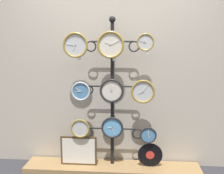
{
  "coord_description": "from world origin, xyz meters",
  "views": [
    {
      "loc": [
        0.25,
        -2.73,
        1.59
      ],
      "look_at": [
        0.0,
        0.36,
        1.06
      ],
      "focal_mm": 42.0,
      "sensor_mm": 36.0,
      "label": 1
    }
  ],
  "objects_px": {
    "clock_middle_center": "(112,91)",
    "picture_frame": "(79,151)",
    "clock_top_left": "(75,45)",
    "clock_bottom_left": "(80,128)",
    "clock_middle_right": "(143,92)",
    "display_stand": "(112,117)",
    "clock_bottom_center": "(112,128)",
    "clock_bottom_right": "(148,135)",
    "clock_top_center": "(111,45)",
    "vinyl_record": "(150,155)",
    "clock_top_right": "(145,42)",
    "clock_middle_left": "(81,91)"
  },
  "relations": [
    {
      "from": "clock_middle_left",
      "to": "vinyl_record",
      "type": "relative_size",
      "value": 0.76
    },
    {
      "from": "clock_top_center",
      "to": "clock_bottom_right",
      "type": "xyz_separation_m",
      "value": [
        0.46,
        0.0,
        -1.09
      ]
    },
    {
      "from": "display_stand",
      "to": "clock_middle_center",
      "type": "bearing_deg",
      "value": -89.9
    },
    {
      "from": "clock_bottom_left",
      "to": "clock_bottom_center",
      "type": "height_order",
      "value": "clock_bottom_center"
    },
    {
      "from": "clock_middle_left",
      "to": "clock_top_left",
      "type": "bearing_deg",
      "value": -162.68
    },
    {
      "from": "display_stand",
      "to": "clock_middle_left",
      "type": "relative_size",
      "value": 8.19
    },
    {
      "from": "clock_top_right",
      "to": "vinyl_record",
      "type": "bearing_deg",
      "value": 14.44
    },
    {
      "from": "display_stand",
      "to": "clock_middle_center",
      "type": "height_order",
      "value": "display_stand"
    },
    {
      "from": "clock_top_left",
      "to": "clock_bottom_left",
      "type": "relative_size",
      "value": 1.27
    },
    {
      "from": "clock_middle_right",
      "to": "clock_bottom_center",
      "type": "bearing_deg",
      "value": 178.55
    },
    {
      "from": "clock_top_left",
      "to": "display_stand",
      "type": "bearing_deg",
      "value": 14.93
    },
    {
      "from": "clock_middle_right",
      "to": "clock_bottom_right",
      "type": "bearing_deg",
      "value": 9.46
    },
    {
      "from": "clock_bottom_center",
      "to": "picture_frame",
      "type": "distance_m",
      "value": 0.53
    },
    {
      "from": "clock_middle_right",
      "to": "vinyl_record",
      "type": "xyz_separation_m",
      "value": [
        0.11,
        0.04,
        -0.81
      ]
    },
    {
      "from": "clock_bottom_right",
      "to": "clock_bottom_left",
      "type": "bearing_deg",
      "value": -177.6
    },
    {
      "from": "clock_top_center",
      "to": "clock_middle_left",
      "type": "height_order",
      "value": "clock_top_center"
    },
    {
      "from": "clock_bottom_center",
      "to": "clock_bottom_left",
      "type": "bearing_deg",
      "value": -175.41
    },
    {
      "from": "clock_top_center",
      "to": "vinyl_record",
      "type": "bearing_deg",
      "value": 3.48
    },
    {
      "from": "clock_top_center",
      "to": "clock_middle_right",
      "type": "relative_size",
      "value": 1.13
    },
    {
      "from": "clock_top_left",
      "to": "clock_middle_center",
      "type": "distance_m",
      "value": 0.68
    },
    {
      "from": "clock_bottom_left",
      "to": "picture_frame",
      "type": "relative_size",
      "value": 0.51
    },
    {
      "from": "clock_middle_center",
      "to": "picture_frame",
      "type": "xyz_separation_m",
      "value": [
        -0.42,
        0.03,
        -0.78
      ]
    },
    {
      "from": "clock_top_right",
      "to": "picture_frame",
      "type": "distance_m",
      "value": 1.57
    },
    {
      "from": "clock_bottom_right",
      "to": "clock_middle_left",
      "type": "bearing_deg",
      "value": -178.73
    },
    {
      "from": "display_stand",
      "to": "clock_middle_right",
      "type": "bearing_deg",
      "value": -13.95
    },
    {
      "from": "clock_middle_center",
      "to": "clock_bottom_right",
      "type": "relative_size",
      "value": 1.4
    },
    {
      "from": "display_stand",
      "to": "clock_bottom_left",
      "type": "height_order",
      "value": "display_stand"
    },
    {
      "from": "clock_top_left",
      "to": "clock_top_center",
      "type": "distance_m",
      "value": 0.41
    },
    {
      "from": "clock_top_left",
      "to": "clock_bottom_left",
      "type": "distance_m",
      "value": 1.01
    },
    {
      "from": "vinyl_record",
      "to": "clock_middle_left",
      "type": "bearing_deg",
      "value": -176.94
    },
    {
      "from": "display_stand",
      "to": "clock_top_right",
      "type": "distance_m",
      "value": 1.0
    },
    {
      "from": "clock_top_right",
      "to": "clock_middle_right",
      "type": "relative_size",
      "value": 0.71
    },
    {
      "from": "clock_middle_center",
      "to": "clock_middle_right",
      "type": "distance_m",
      "value": 0.37
    },
    {
      "from": "clock_bottom_center",
      "to": "clock_bottom_right",
      "type": "relative_size",
      "value": 1.32
    },
    {
      "from": "clock_top_center",
      "to": "clock_bottom_center",
      "type": "bearing_deg",
      "value": -2.05
    },
    {
      "from": "clock_top_right",
      "to": "clock_middle_center",
      "type": "relative_size",
      "value": 0.71
    },
    {
      "from": "clock_top_left",
      "to": "clock_bottom_right",
      "type": "bearing_deg",
      "value": 2.2
    },
    {
      "from": "display_stand",
      "to": "clock_top_center",
      "type": "distance_m",
      "value": 0.89
    },
    {
      "from": "clock_bottom_center",
      "to": "vinyl_record",
      "type": "bearing_deg",
      "value": 3.71
    },
    {
      "from": "clock_middle_center",
      "to": "vinyl_record",
      "type": "xyz_separation_m",
      "value": [
        0.48,
        0.05,
        -0.81
      ]
    },
    {
      "from": "clock_top_left",
      "to": "picture_frame",
      "type": "height_order",
      "value": "clock_top_left"
    },
    {
      "from": "clock_top_center",
      "to": "vinyl_record",
      "type": "xyz_separation_m",
      "value": [
        0.49,
        0.03,
        -1.35
      ]
    },
    {
      "from": "clock_top_center",
      "to": "clock_bottom_left",
      "type": "bearing_deg",
      "value": -175.06
    },
    {
      "from": "clock_top_right",
      "to": "clock_bottom_left",
      "type": "relative_size",
      "value": 0.86
    },
    {
      "from": "clock_middle_right",
      "to": "clock_bottom_left",
      "type": "height_order",
      "value": "clock_middle_right"
    },
    {
      "from": "clock_middle_center",
      "to": "clock_top_right",
      "type": "bearing_deg",
      "value": 4.23
    },
    {
      "from": "clock_top_right",
      "to": "vinyl_record",
      "type": "relative_size",
      "value": 0.66
    },
    {
      "from": "display_stand",
      "to": "clock_top_right",
      "type": "bearing_deg",
      "value": -10.89
    },
    {
      "from": "clock_top_right",
      "to": "display_stand",
      "type": "bearing_deg",
      "value": 169.11
    },
    {
      "from": "clock_top_right",
      "to": "clock_bottom_left",
      "type": "distance_m",
      "value": 1.3
    }
  ]
}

